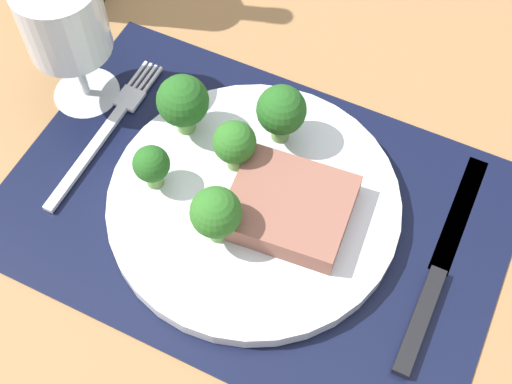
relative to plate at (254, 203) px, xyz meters
The scene contains 12 objects.
ground_plane 2.60cm from the plate, ahead, with size 140.00×110.00×3.00cm, color #996D42.
placemat 0.95cm from the plate, ahead, with size 44.89×30.53×0.30cm, color black.
plate is the anchor object (origin of this frame).
steak 3.95cm from the plate, ahead, with size 10.38×8.98×2.32cm, color #8C5647.
broccoli_front_edge 9.74cm from the plate, 165.26° to the right, with size 3.29×3.29×4.67cm.
broccoli_near_fork 5.79cm from the plate, 140.68° to the left, with size 3.88×3.88×5.51cm.
broccoli_near_steak 6.68cm from the plate, 104.15° to the right, with size 4.34×4.34×6.21cm.
broccoli_center 11.14cm from the plate, 154.97° to the left, with size 4.81×4.81×6.47cm.
broccoli_back_left 8.61cm from the plate, 95.81° to the left, with size 4.57×4.57×6.31cm.
fork 16.73cm from the plate, behind, with size 2.40×19.20×0.50cm.
knife 17.10cm from the plate, ahead, with size 1.80×23.00×0.80cm.
wine_glass 23.33cm from the plate, 167.10° to the left, with size 7.77×7.77×14.04cm.
Camera 1 is at (13.50, -27.64, 54.04)cm, focal length 47.75 mm.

